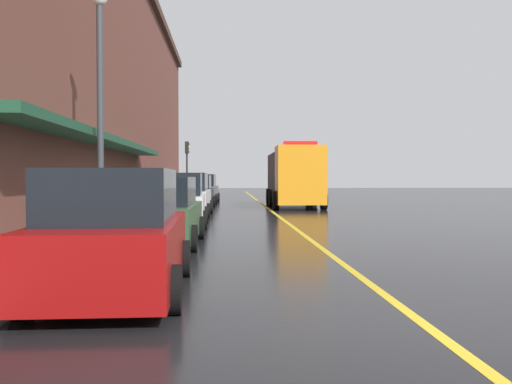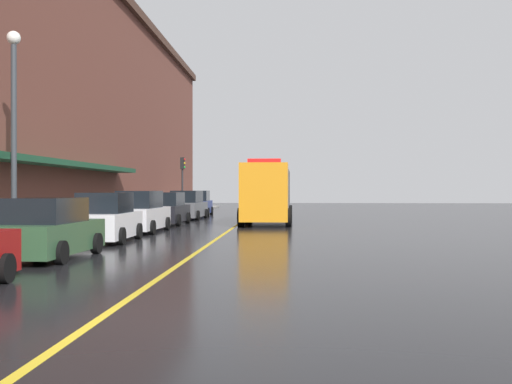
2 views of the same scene
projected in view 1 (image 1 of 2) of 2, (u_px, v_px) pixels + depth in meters
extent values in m
plane|color=black|center=(268.00, 208.00, 31.43)|extent=(112.00, 112.00, 0.00)
cube|color=gray|center=(155.00, 207.00, 31.10)|extent=(2.40, 70.00, 0.15)
cube|color=gold|center=(268.00, 208.00, 31.43)|extent=(0.16, 70.00, 0.01)
cube|color=#19472D|center=(109.00, 142.00, 22.00)|extent=(1.20, 22.40, 0.24)
cube|color=maroon|center=(116.00, 251.00, 8.55)|extent=(1.98, 4.50, 0.93)
cube|color=black|center=(113.00, 195.00, 8.31)|extent=(1.74, 2.49, 0.76)
cylinder|color=black|center=(74.00, 260.00, 9.86)|extent=(0.23, 0.64, 0.64)
cylinder|color=black|center=(184.00, 258.00, 10.01)|extent=(0.23, 0.64, 0.64)
cylinder|color=black|center=(20.00, 292.00, 7.11)|extent=(0.23, 0.64, 0.64)
cylinder|color=black|center=(173.00, 290.00, 7.26)|extent=(0.23, 0.64, 0.64)
cube|color=#2D5133|center=(161.00, 221.00, 14.60)|extent=(1.91, 4.54, 0.87)
cube|color=black|center=(160.00, 191.00, 14.36)|extent=(1.68, 2.51, 0.71)
cylinder|color=black|center=(135.00, 228.00, 15.98)|extent=(0.23, 0.64, 0.64)
cylinder|color=black|center=(200.00, 228.00, 16.03)|extent=(0.23, 0.64, 0.64)
cylinder|color=black|center=(113.00, 239.00, 13.19)|extent=(0.23, 0.64, 0.64)
cylinder|color=black|center=(192.00, 238.00, 13.25)|extent=(0.23, 0.64, 0.64)
cube|color=silver|center=(179.00, 208.00, 20.15)|extent=(1.81, 4.29, 0.93)
cube|color=black|center=(179.00, 184.00, 19.91)|extent=(1.61, 2.37, 0.76)
cylinder|color=black|center=(158.00, 215.00, 21.41)|extent=(0.23, 0.64, 0.64)
cylinder|color=black|center=(205.00, 215.00, 21.54)|extent=(0.23, 0.64, 0.64)
cylinder|color=black|center=(150.00, 220.00, 18.77)|extent=(0.23, 0.64, 0.64)
cylinder|color=black|center=(203.00, 220.00, 18.90)|extent=(0.23, 0.64, 0.64)
cube|color=silver|center=(189.00, 201.00, 25.40)|extent=(1.83, 4.85, 0.96)
cube|color=black|center=(189.00, 182.00, 25.14)|extent=(1.61, 2.68, 0.79)
cylinder|color=black|center=(173.00, 207.00, 26.87)|extent=(0.23, 0.64, 0.64)
cylinder|color=black|center=(211.00, 207.00, 26.93)|extent=(0.23, 0.64, 0.64)
cylinder|color=black|center=(165.00, 211.00, 23.89)|extent=(0.23, 0.64, 0.64)
cylinder|color=black|center=(207.00, 211.00, 23.95)|extent=(0.23, 0.64, 0.64)
cube|color=black|center=(196.00, 197.00, 31.64)|extent=(1.92, 4.58, 0.91)
cube|color=black|center=(195.00, 182.00, 31.39)|extent=(1.69, 2.53, 0.74)
cylinder|color=black|center=(181.00, 201.00, 33.03)|extent=(0.23, 0.64, 0.64)
cylinder|color=black|center=(213.00, 201.00, 33.09)|extent=(0.23, 0.64, 0.64)
cylinder|color=black|center=(176.00, 204.00, 30.21)|extent=(0.23, 0.64, 0.64)
cylinder|color=black|center=(211.00, 204.00, 30.27)|extent=(0.23, 0.64, 0.64)
cube|color=#595B60|center=(203.00, 193.00, 37.85)|extent=(2.05, 4.92, 0.95)
cube|color=black|center=(202.00, 180.00, 37.58)|extent=(1.78, 2.73, 0.78)
cylinder|color=black|center=(191.00, 197.00, 39.34)|extent=(0.24, 0.65, 0.64)
cylinder|color=black|center=(218.00, 197.00, 39.37)|extent=(0.24, 0.65, 0.64)
cylinder|color=black|center=(186.00, 199.00, 36.34)|extent=(0.24, 0.65, 0.64)
cylinder|color=black|center=(215.00, 199.00, 36.36)|extent=(0.24, 0.65, 0.64)
cube|color=navy|center=(204.00, 191.00, 43.48)|extent=(1.86, 4.79, 0.95)
cube|color=black|center=(204.00, 180.00, 43.22)|extent=(1.62, 2.65, 0.78)
cylinder|color=black|center=(193.00, 195.00, 44.88)|extent=(0.24, 0.65, 0.64)
cylinder|color=black|center=(215.00, 195.00, 45.03)|extent=(0.24, 0.65, 0.64)
cylinder|color=black|center=(192.00, 196.00, 41.95)|extent=(0.24, 0.65, 0.64)
cylinder|color=black|center=(215.00, 196.00, 42.10)|extent=(0.24, 0.65, 0.64)
cube|color=orange|center=(300.00, 175.00, 30.03)|extent=(2.55, 2.44, 3.08)
cube|color=#3F3F42|center=(291.00, 177.00, 34.49)|extent=(2.59, 5.87, 2.83)
cube|color=red|center=(300.00, 144.00, 29.98)|extent=(1.77, 0.62, 0.24)
cylinder|color=black|center=(324.00, 200.00, 30.20)|extent=(0.31, 1.00, 1.00)
cylinder|color=black|center=(276.00, 200.00, 30.10)|extent=(0.31, 1.00, 1.00)
cylinder|color=black|center=(314.00, 198.00, 33.85)|extent=(0.31, 1.00, 1.00)
cylinder|color=black|center=(271.00, 198.00, 33.74)|extent=(0.31, 1.00, 1.00)
cylinder|color=black|center=(309.00, 196.00, 36.20)|extent=(0.31, 1.00, 1.00)
cylinder|color=black|center=(269.00, 196.00, 36.10)|extent=(0.31, 1.00, 1.00)
cylinder|color=#4C4C51|center=(171.00, 196.00, 31.62)|extent=(0.07, 0.07, 1.05)
cube|color=black|center=(171.00, 184.00, 31.60)|extent=(0.14, 0.18, 0.28)
cylinder|color=#4C4C51|center=(173.00, 195.00, 32.70)|extent=(0.07, 0.07, 1.05)
cube|color=black|center=(173.00, 184.00, 32.69)|extent=(0.14, 0.18, 0.28)
cylinder|color=#33383D|center=(100.00, 120.00, 16.38)|extent=(0.18, 0.18, 6.50)
cylinder|color=#232326|center=(187.00, 175.00, 43.83)|extent=(0.14, 0.14, 3.40)
cube|color=black|center=(187.00, 147.00, 43.77)|extent=(0.28, 0.36, 0.90)
sphere|color=red|center=(189.00, 144.00, 43.77)|extent=(0.16, 0.16, 0.16)
sphere|color=gold|center=(189.00, 147.00, 43.78)|extent=(0.16, 0.16, 0.16)
sphere|color=green|center=(189.00, 151.00, 43.79)|extent=(0.16, 0.16, 0.16)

